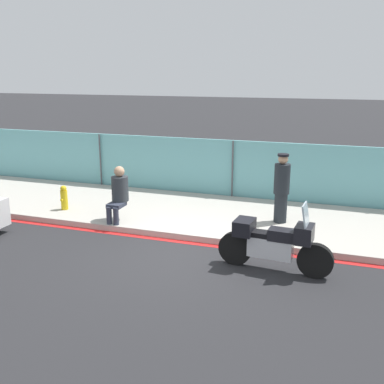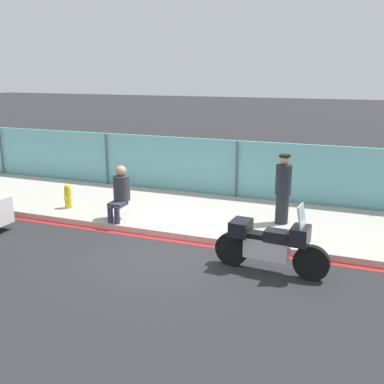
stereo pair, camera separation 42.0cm
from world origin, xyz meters
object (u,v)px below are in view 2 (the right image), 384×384
at_px(motorcycle, 270,244).
at_px(person_seated_on_curb, 120,190).
at_px(officer_standing, 283,189).
at_px(fire_hydrant, 68,196).

height_order(motorcycle, person_seated_on_curb, person_seated_on_curb).
relative_size(motorcycle, officer_standing, 1.31).
height_order(motorcycle, fire_hydrant, motorcycle).
bearing_deg(fire_hydrant, officer_standing, 8.26).
bearing_deg(officer_standing, person_seated_on_curb, -163.47).
distance_m(motorcycle, person_seated_on_curb, 4.36).
xyz_separation_m(motorcycle, officer_standing, (-0.23, 2.58, 0.46)).
distance_m(officer_standing, fire_hydrant, 5.82).
bearing_deg(fire_hydrant, motorcycle, -16.38).
bearing_deg(person_seated_on_curb, fire_hydrant, 170.26).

